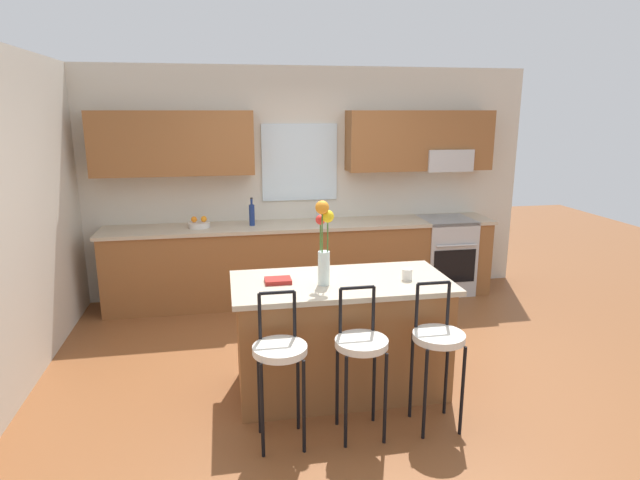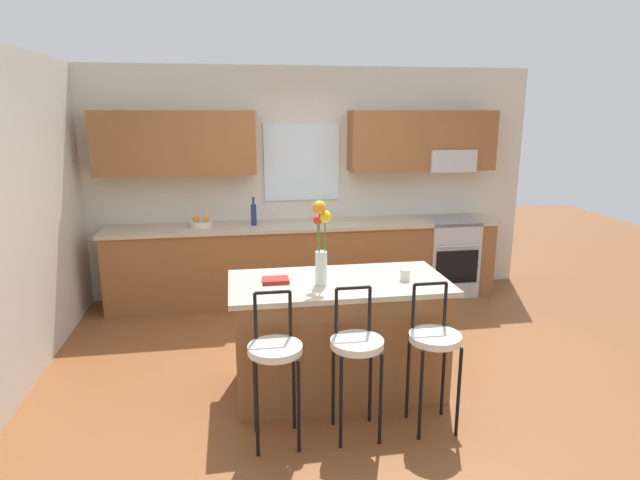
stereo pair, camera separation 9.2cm
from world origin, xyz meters
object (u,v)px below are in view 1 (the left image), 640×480
fruit_bowl_oranges (199,224)px  bar_stool_far (438,343)px  kitchen_island (341,335)px  mug_ceramic (407,274)px  bar_stool_near (280,356)px  bar_stool_middle (361,349)px  cookbook (278,281)px  oven_range (445,255)px  bottle_olive_oil (252,214)px  flower_vase (324,240)px

fruit_bowl_oranges → bar_stool_far: bearing=-58.6°
kitchen_island → mug_ceramic: bearing=-8.8°
bar_stool_near → bar_stool_middle: bearing=0.0°
bar_stool_middle → cookbook: bearing=126.2°
mug_ceramic → bar_stool_near: bearing=-152.5°
kitchen_island → cookbook: cookbook is taller
cookbook → fruit_bowl_oranges: 2.22m
kitchen_island → bar_stool_middle: 0.65m
oven_range → bottle_olive_oil: (-2.35, 0.02, 0.59)m
flower_vase → oven_range: bearing=48.6°
bar_stool_near → kitchen_island: bearing=48.8°
bar_stool_near → mug_ceramic: bearing=27.5°
bar_stool_near → flower_vase: bearing=54.1°
flower_vase → mug_ceramic: flower_vase is taller
bar_stool_far → fruit_bowl_oranges: 3.28m
bar_stool_middle → flower_vase: flower_vase is taller
kitchen_island → bar_stool_far: size_ratio=1.62×
flower_vase → cookbook: bearing=161.0°
kitchen_island → oven_range: bearing=49.9°
mug_ceramic → fruit_bowl_oranges: bearing=126.6°
flower_vase → fruit_bowl_oranges: bearing=114.1°
mug_ceramic → bottle_olive_oil: size_ratio=0.28×
bar_stool_near → fruit_bowl_oranges: size_ratio=4.34×
oven_range → kitchen_island: size_ratio=0.54×
bar_stool_near → fruit_bowl_oranges: bearing=102.2°
bar_stool_middle → bottle_olive_oil: 2.87m
bar_stool_far → cookbook: size_ratio=5.21×
mug_ceramic → cookbook: 1.00m
cookbook → bottle_olive_oil: size_ratio=0.62×
flower_vase → bottle_olive_oil: bearing=100.3°
oven_range → mug_ceramic: (-1.29, -2.21, 0.51)m
bar_stool_far → cookbook: (-1.04, 0.67, 0.30)m
kitchen_island → bar_stool_middle: bearing=-90.0°
bar_stool_middle → bar_stool_far: size_ratio=1.00×
bar_stool_middle → bar_stool_far: same height
bar_stool_middle → flower_vase: bearing=105.4°
bar_stool_far → bottle_olive_oil: size_ratio=3.25×
bar_stool_near → bar_stool_far: same height
bar_stool_far → flower_vase: (-0.70, 0.55, 0.63)m
bar_stool_far → cookbook: bar_stool_far is taller
kitchen_island → bar_stool_far: bearing=-48.8°
bar_stool_far → mug_ceramic: 0.64m
oven_range → cookbook: cookbook is taller
flower_vase → fruit_bowl_oranges: flower_vase is taller
oven_range → kitchen_island: same height
fruit_bowl_oranges → bar_stool_middle: bearing=-67.5°
oven_range → kitchen_island: 2.78m
bottle_olive_oil → mug_ceramic: bearing=-64.5°
oven_range → flower_vase: flower_vase is taller
kitchen_island → bottle_olive_oil: size_ratio=5.27×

